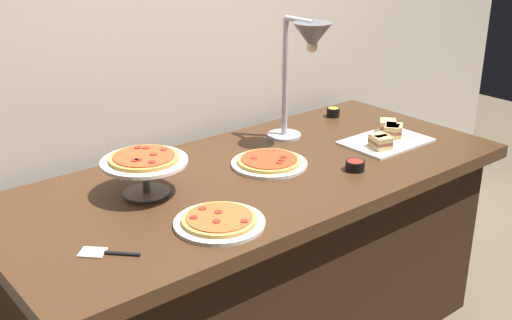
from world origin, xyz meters
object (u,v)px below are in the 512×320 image
(heat_lamp, at_px, (307,49))
(sandwich_platter, at_px, (387,137))
(pizza_plate_center, at_px, (269,162))
(pizza_plate_front, at_px, (219,221))
(serving_spatula, at_px, (107,253))
(sauce_cup_near, at_px, (333,112))
(sauce_cup_far, at_px, (355,165))
(pizza_plate_raised_stand, at_px, (145,164))

(heat_lamp, distance_m, sandwich_platter, 0.50)
(pizza_plate_center, bearing_deg, sandwich_platter, -11.65)
(pizza_plate_front, xyz_separation_m, sandwich_platter, (0.95, 0.16, 0.01))
(heat_lamp, height_order, pizza_plate_front, heat_lamp)
(heat_lamp, bearing_deg, serving_spatula, -164.05)
(pizza_plate_front, xyz_separation_m, sauce_cup_near, (1.03, 0.53, 0.01))
(sandwich_platter, distance_m, sauce_cup_far, 0.34)
(pizza_plate_front, xyz_separation_m, pizza_plate_center, (0.42, 0.27, 0.00))
(pizza_plate_front, height_order, pizza_plate_center, same)
(pizza_plate_center, bearing_deg, sauce_cup_near, 23.56)
(pizza_plate_front, distance_m, sauce_cup_far, 0.63)
(pizza_plate_center, xyz_separation_m, serving_spatula, (-0.76, -0.21, -0.01))
(pizza_plate_center, distance_m, sandwich_platter, 0.54)
(serving_spatula, bearing_deg, heat_lamp, 15.95)
(sandwich_platter, height_order, sauce_cup_near, sandwich_platter)
(pizza_plate_raised_stand, xyz_separation_m, sauce_cup_far, (0.69, -0.30, -0.09))
(serving_spatula, bearing_deg, sauce_cup_far, -1.36)
(pizza_plate_front, bearing_deg, sauce_cup_far, 3.04)
(sauce_cup_far, bearing_deg, sauce_cup_near, 51.40)
(sauce_cup_far, bearing_deg, serving_spatula, 178.64)
(sandwich_platter, bearing_deg, pizza_plate_front, -170.73)
(sandwich_platter, bearing_deg, serving_spatula, -175.63)
(pizza_plate_center, relative_size, sauce_cup_near, 4.78)
(sauce_cup_far, bearing_deg, sandwich_platter, 20.74)
(sandwich_platter, relative_size, sauce_cup_far, 4.90)
(heat_lamp, distance_m, pizza_plate_front, 0.84)
(sauce_cup_near, bearing_deg, pizza_plate_front, -152.72)
(pizza_plate_raised_stand, relative_size, sandwich_platter, 0.83)
(heat_lamp, relative_size, pizza_plate_front, 1.81)
(heat_lamp, relative_size, pizza_plate_raised_stand, 1.75)
(pizza_plate_front, height_order, sauce_cup_near, sauce_cup_near)
(sandwich_platter, distance_m, sauce_cup_near, 0.38)
(pizza_plate_front, bearing_deg, pizza_plate_raised_stand, 99.89)
(pizza_plate_raised_stand, bearing_deg, heat_lamp, 1.22)
(pizza_plate_center, distance_m, sauce_cup_far, 0.31)
(pizza_plate_center, distance_m, sauce_cup_near, 0.66)
(sauce_cup_far, bearing_deg, heat_lamp, 82.32)
(pizza_plate_front, relative_size, sauce_cup_near, 4.69)
(pizza_plate_front, relative_size, pizza_plate_center, 0.98)
(sauce_cup_far, bearing_deg, pizza_plate_raised_stand, 156.64)
(heat_lamp, distance_m, sauce_cup_far, 0.48)
(sandwich_platter, height_order, serving_spatula, sandwich_platter)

